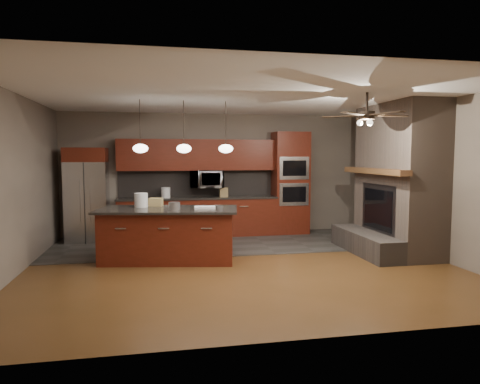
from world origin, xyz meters
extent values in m
plane|color=brown|center=(0.00, 0.00, 0.00)|extent=(7.00, 7.00, 0.00)
cube|color=white|center=(0.00, 0.00, 2.80)|extent=(7.00, 6.00, 0.02)
cube|color=gray|center=(0.00, 3.00, 1.40)|extent=(7.00, 0.02, 2.80)
cube|color=gray|center=(3.50, 0.00, 1.40)|extent=(0.02, 6.00, 2.80)
cube|color=gray|center=(-3.50, 0.00, 1.40)|extent=(0.02, 6.00, 2.80)
cube|color=#373531|center=(0.00, 1.80, 0.01)|extent=(7.00, 2.40, 0.01)
cube|color=#746153|center=(3.10, 0.40, 1.40)|extent=(0.80, 2.00, 2.80)
cube|color=#4E4640|center=(2.45, 0.40, 0.20)|extent=(0.50, 2.00, 0.40)
cube|color=#2D2D30|center=(2.72, 0.40, 0.83)|extent=(0.05, 1.20, 0.95)
cube|color=black|center=(2.70, 0.40, 0.83)|extent=(0.02, 1.00, 0.75)
cube|color=brown|center=(2.60, 0.40, 1.55)|extent=(0.22, 2.10, 0.10)
cube|color=#601C11|center=(-0.48, 2.70, 0.43)|extent=(3.55, 0.60, 0.86)
cube|color=black|center=(-0.48, 2.70, 0.88)|extent=(3.59, 0.64, 0.04)
cube|color=black|center=(-0.48, 2.98, 1.20)|extent=(3.55, 0.03, 0.60)
cube|color=#601C11|center=(-0.48, 2.83, 1.85)|extent=(3.55, 0.35, 0.70)
cube|color=#601C11|center=(1.70, 2.70, 1.19)|extent=(0.80, 0.60, 2.38)
cube|color=silver|center=(1.70, 2.40, 0.95)|extent=(0.70, 0.03, 0.52)
cube|color=black|center=(1.70, 2.38, 0.95)|extent=(0.55, 0.02, 0.35)
cube|color=silver|center=(1.70, 2.40, 1.55)|extent=(0.70, 0.03, 0.52)
cube|color=black|center=(1.70, 2.38, 1.55)|extent=(0.55, 0.02, 0.35)
imported|color=silver|center=(-0.27, 2.75, 1.30)|extent=(0.73, 0.41, 0.50)
cube|color=silver|center=(-2.85, 2.62, 0.85)|extent=(0.85, 0.72, 1.70)
cube|color=#2D2D30|center=(-2.85, 2.26, 0.85)|extent=(0.02, 0.02, 1.68)
cube|color=silver|center=(-2.95, 2.25, 0.90)|extent=(0.03, 0.03, 0.85)
cube|color=silver|center=(-2.75, 2.25, 0.90)|extent=(0.03, 0.03, 0.85)
cube|color=#601C11|center=(-2.85, 2.62, 1.85)|extent=(0.85, 0.72, 0.30)
cube|color=#601C11|center=(-1.20, 0.54, 0.44)|extent=(2.37, 1.32, 0.88)
cube|color=black|center=(-1.20, 0.54, 0.90)|extent=(2.55, 1.49, 0.04)
cylinder|color=white|center=(-1.66, 0.81, 1.05)|extent=(0.27, 0.27, 0.25)
cylinder|color=#B8B8BD|center=(-1.09, 0.33, 0.98)|extent=(0.23, 0.23, 0.13)
cube|color=white|center=(-0.57, 0.41, 0.94)|extent=(0.38, 0.28, 0.04)
cube|color=tan|center=(-1.40, 0.93, 0.99)|extent=(0.27, 0.23, 0.15)
cylinder|color=white|center=(-1.19, 2.70, 1.01)|extent=(0.25, 0.25, 0.23)
cube|color=#9D8351|center=(0.11, 2.65, 1.00)|extent=(0.18, 0.14, 0.20)
cylinder|color=black|center=(-1.65, 0.70, 2.41)|extent=(0.01, 0.01, 0.78)
ellipsoid|color=white|center=(-1.65, 0.70, 1.96)|extent=(0.26, 0.26, 0.16)
cylinder|color=black|center=(-0.90, 0.70, 2.41)|extent=(0.01, 0.01, 0.78)
ellipsoid|color=white|center=(-0.90, 0.70, 1.96)|extent=(0.26, 0.26, 0.16)
cylinder|color=black|center=(-0.15, 0.70, 2.41)|extent=(0.01, 0.01, 0.78)
ellipsoid|color=white|center=(-0.15, 0.70, 1.96)|extent=(0.26, 0.26, 0.16)
cylinder|color=black|center=(1.80, -0.80, 2.65)|extent=(0.04, 0.04, 0.30)
cylinder|color=black|center=(1.80, -0.80, 2.45)|extent=(0.24, 0.24, 0.12)
cube|color=#322213|center=(2.18, -0.80, 2.45)|extent=(0.60, 0.12, 0.01)
cube|color=#322213|center=(1.92, -0.44, 2.45)|extent=(0.30, 0.61, 0.01)
cube|color=#322213|center=(1.49, -0.58, 2.45)|extent=(0.56, 0.45, 0.01)
cube|color=#322213|center=(1.49, -1.02, 2.45)|extent=(0.56, 0.45, 0.01)
cube|color=#322213|center=(1.92, -1.16, 2.45)|extent=(0.30, 0.61, 0.01)
camera|label=1|loc=(-1.37, -6.94, 1.84)|focal=32.00mm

